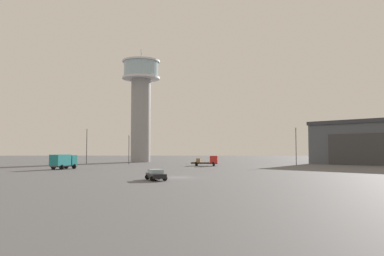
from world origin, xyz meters
The scene contains 9 objects.
ground_plane centered at (0.00, 0.00, 0.00)m, with size 400.00×400.00×0.00m, color #545456.
control_tower centered at (-14.41, 67.17, 20.17)m, with size 11.98×11.98×36.45m.
hangar centered at (50.73, 50.26, 5.85)m, with size 33.56×33.59×11.67m.
truck_flatbed_red centered at (5.98, 38.21, 1.19)m, with size 6.71×3.75×2.43m.
truck_box_teal centered at (-23.84, 22.67, 1.67)m, with size 4.27×6.10×2.93m.
car_black centered at (-2.68, -4.89, 0.74)m, with size 3.10×4.68×1.37m.
light_post_west centered at (-27.09, 51.18, 5.74)m, with size 0.44×0.44×9.78m.
light_post_east centered at (27.76, 40.69, 5.60)m, with size 0.44×0.44×9.49m.
light_post_north centered at (-15.12, 49.25, 4.78)m, with size 0.44×0.44×7.94m.
Camera 1 is at (1.95, -53.72, 3.88)m, focal length 35.63 mm.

